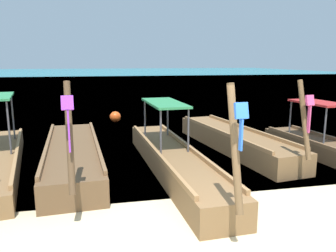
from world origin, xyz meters
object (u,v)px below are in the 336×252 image
Objects in this scene: mooring_buoy_near at (115,117)px; mooring_buoy_far at (64,106)px; longtail_boat_blue_ribbon at (173,159)px; longtail_boat_pink_ribbon at (234,140)px; longtail_boat_red_ribbon at (330,149)px; longtail_boat_violet_ribbon at (73,155)px.

mooring_buoy_far is at bearing 119.34° from mooring_buoy_near.
longtail_boat_blue_ribbon is 1.12× the size of longtail_boat_pink_ribbon.
longtail_boat_blue_ribbon is 7.57m from mooring_buoy_near.
longtail_boat_blue_ribbon is 13.89× the size of mooring_buoy_near.
longtail_boat_red_ribbon is 9.37m from mooring_buoy_near.
longtail_boat_pink_ribbon is at bearing 35.73° from longtail_boat_blue_ribbon.
longtail_boat_violet_ribbon is 1.16× the size of longtail_boat_red_ribbon.
mooring_buoy_near is (1.50, 6.43, -0.05)m from longtail_boat_violet_ribbon.
mooring_buoy_far is at bearing 96.29° from longtail_boat_violet_ribbon.
longtail_boat_violet_ribbon reaches higher than mooring_buoy_near.
longtail_boat_pink_ribbon is 15.65× the size of mooring_buoy_far.
longtail_boat_violet_ribbon is 12.90× the size of mooring_buoy_near.
longtail_boat_pink_ribbon is at bearing 7.84° from longtail_boat_violet_ribbon.
longtail_boat_blue_ribbon is 17.59× the size of mooring_buoy_far.
longtail_boat_violet_ribbon is 6.60m from mooring_buoy_near.
longtail_boat_red_ribbon is at bearing -33.92° from longtail_boat_pink_ribbon.
mooring_buoy_far is (-1.25, 11.31, -0.10)m from longtail_boat_violet_ribbon.
longtail_boat_red_ribbon is at bearing -6.86° from longtail_boat_violet_ribbon.
mooring_buoy_far is (-8.61, 12.20, -0.09)m from longtail_boat_red_ribbon.
longtail_boat_violet_ribbon is 5.07m from longtail_boat_pink_ribbon.
longtail_boat_pink_ribbon is at bearing -59.46° from mooring_buoy_far.
mooring_buoy_near is (-1.08, 7.49, -0.08)m from longtail_boat_blue_ribbon.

